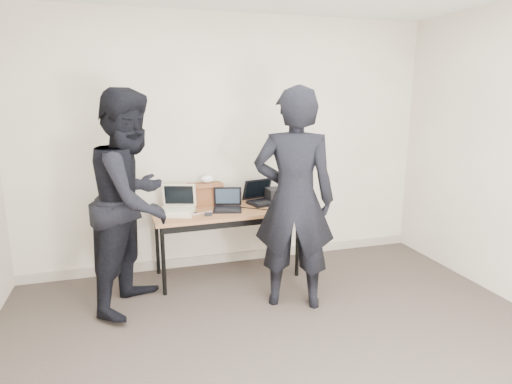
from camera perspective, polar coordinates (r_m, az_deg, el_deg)
name	(u,v)px	position (r m, az deg, el deg)	size (l,w,h in m)	color
room	(316,185)	(2.56, 8.05, 0.88)	(4.60, 4.60, 2.80)	#3E352F
desk	(227,215)	(4.42, -3.93, -3.10)	(1.53, 0.71, 0.72)	brown
laptop_beige	(177,208)	(4.33, -10.46, -2.07)	(0.42, 0.42, 0.28)	beige
laptop_center	(227,205)	(4.40, -3.82, -1.71)	(0.35, 0.34, 0.22)	black
laptop_right	(262,198)	(4.66, 0.82, -0.76)	(0.42, 0.41, 0.25)	black
leather_satchel	(205,194)	(4.56, -6.80, -0.25)	(0.37, 0.20, 0.25)	brown
tissue	(207,179)	(4.54, -6.50, 1.72)	(0.13, 0.10, 0.08)	white
equipment_box	(278,195)	(4.74, 2.98, -0.36)	(0.25, 0.21, 0.15)	black
power_brick	(208,214)	(4.20, -6.38, -2.97)	(0.07, 0.05, 0.03)	black
cables	(229,210)	(4.39, -3.58, -2.37)	(1.14, 0.37, 0.01)	black
person_typist	(294,200)	(3.75, 5.10, -1.04)	(0.71, 0.47, 1.96)	black
person_observer	(133,201)	(3.89, -16.04, -1.14)	(0.94, 0.73, 1.94)	black
baseboard	(232,257)	(4.98, -3.19, -8.64)	(4.50, 0.03, 0.10)	#A19786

